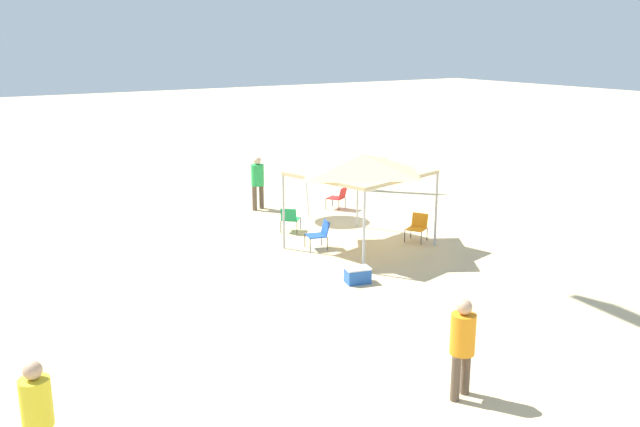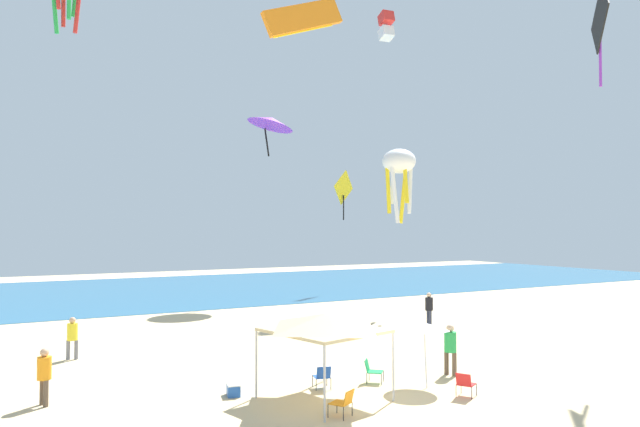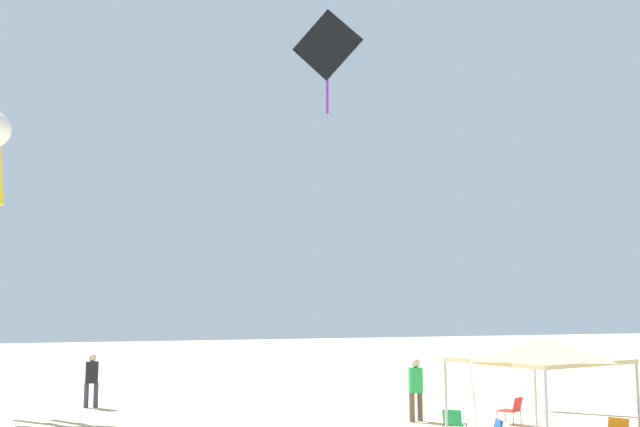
% 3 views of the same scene
% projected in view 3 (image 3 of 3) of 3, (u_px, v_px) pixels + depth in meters
% --- Properties ---
extents(canopy_tent, '(3.81, 3.98, 2.76)m').
position_uv_depth(canopy_tent, '(538.00, 351.00, 17.71)').
color(canopy_tent, '#B7B7BC').
rests_on(canopy_tent, ground).
extents(beach_umbrella, '(1.79, 1.80, 2.33)m').
position_uv_depth(beach_umbrella, '(469.00, 356.00, 21.33)').
color(beach_umbrella, silver).
rests_on(beach_umbrella, ground).
extents(folding_chair_right_of_tent, '(0.80, 0.76, 0.82)m').
position_uv_depth(folding_chair_right_of_tent, '(512.00, 408.00, 22.02)').
color(folding_chair_right_of_tent, black).
rests_on(folding_chair_right_of_tent, ground).
extents(folding_chair_left_of_tent, '(0.81, 0.80, 0.82)m').
position_uv_depth(folding_chair_left_of_tent, '(454.00, 422.00, 19.46)').
color(folding_chair_left_of_tent, black).
rests_on(folding_chair_left_of_tent, ground).
extents(person_near_umbrella, '(0.45, 0.50, 1.91)m').
position_uv_depth(person_near_umbrella, '(416.00, 384.00, 22.71)').
color(person_near_umbrella, brown).
rests_on(person_near_umbrella, ground).
extents(person_far_stroller, '(0.44, 0.48, 1.86)m').
position_uv_depth(person_far_stroller, '(92.00, 376.00, 25.74)').
color(person_far_stroller, '#33384C').
rests_on(person_far_stroller, ground).
extents(kite_diamond_black, '(2.33, 2.55, 4.84)m').
position_uv_depth(kite_diamond_black, '(327.00, 49.00, 32.54)').
color(kite_diamond_black, black).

